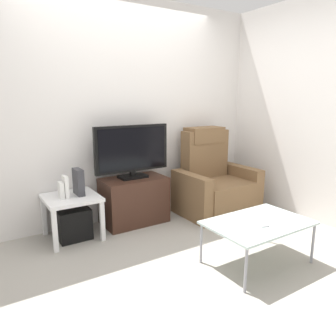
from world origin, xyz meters
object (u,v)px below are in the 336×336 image
tv_stand (134,200)px  television (132,150)px  subwoofer_box (73,223)px  coffee_table (258,224)px  cell_phone (261,223)px  game_console (78,182)px  side_table (71,203)px  book_middle (65,187)px  recliner_armchair (214,183)px  book_leftmost (61,190)px

tv_stand → television: size_ratio=0.82×
subwoofer_box → coffee_table: bearing=-49.1°
coffee_table → cell_phone: bearing=-110.2°
game_console → coffee_table: 1.85m
tv_stand → cell_phone: (0.47, -1.50, 0.13)m
game_console → cell_phone: game_console is taller
side_table → coffee_table: bearing=-49.1°
book_middle → subwoofer_box: bearing=20.3°
tv_stand → subwoofer_box: bearing=-177.5°
game_console → tv_stand: bearing=2.0°
recliner_armchair → game_console: 1.74m
recliner_armchair → subwoofer_box: 1.82m
book_leftmost → coffee_table: 1.94m
tv_stand → recliner_armchair: size_ratio=0.69×
coffee_table → subwoofer_box: bearing=130.9°
recliner_armchair → subwoofer_box: recliner_armchair is taller
tv_stand → game_console: bearing=-178.0°
tv_stand → coffee_table: (0.49, -1.46, 0.10)m
recliner_armchair → cell_phone: (-0.59, -1.31, 0.03)m
subwoofer_box → cell_phone: bearing=-50.5°
television → book_leftmost: bearing=-175.1°
book_leftmost → cell_phone: (1.31, -1.45, -0.15)m
side_table → book_leftmost: (-0.10, -0.02, 0.16)m
television → cell_phone: television is taller
book_leftmost → book_middle: book_middle is taller
tv_stand → television: television is taller
recliner_armchair → book_leftmost: size_ratio=6.37×
recliner_armchair → cell_phone: 1.44m
side_table → coffee_table: side_table is taller
coffee_table → tv_stand: bearing=108.6°
tv_stand → coffee_table: tv_stand is taller
subwoofer_box → cell_phone: size_ratio=2.19×
tv_stand → subwoofer_box: (-0.74, -0.03, -0.11)m
tv_stand → television: 0.59m
recliner_armchair → book_middle: bearing=175.0°
cell_phone → book_leftmost: bearing=154.2°
side_table → subwoofer_box: side_table is taller
side_table → subwoofer_box: bearing=0.0°
subwoofer_box → cell_phone: 1.92m
recliner_armchair → cell_phone: recliner_armchair is taller
tv_stand → subwoofer_box: 0.75m
recliner_armchair → book_leftmost: bearing=175.1°
television → subwoofer_box: (-0.74, -0.05, -0.70)m
subwoofer_box → television: bearing=4.0°
television → side_table: (-0.74, -0.05, -0.48)m
subwoofer_box → book_leftmost: bearing=-168.7°
book_leftmost → cell_phone: book_leftmost is taller
game_console → cell_phone: 1.87m
tv_stand → game_console: (-0.65, -0.02, 0.32)m
television → game_console: 0.71m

